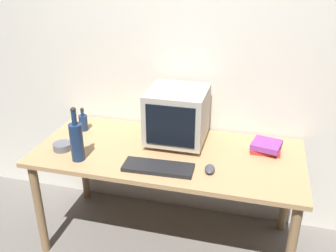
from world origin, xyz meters
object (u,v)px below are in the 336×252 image
(keyboard, at_px, (158,167))
(bottle_tall, at_px, (77,140))
(cd_spindle, at_px, (62,146))
(crt_monitor, at_px, (177,115))
(computer_mouse, at_px, (210,169))
(book_stack, at_px, (266,147))
(bottle_short, at_px, (83,122))

(keyboard, distance_m, bottle_tall, 0.52)
(bottle_tall, xyz_separation_m, cd_spindle, (-0.16, 0.09, -0.11))
(crt_monitor, xyz_separation_m, computer_mouse, (0.28, -0.33, -0.17))
(crt_monitor, bearing_deg, bottle_tall, -143.84)
(cd_spindle, bearing_deg, book_stack, 13.31)
(keyboard, height_order, bottle_tall, bottle_tall)
(keyboard, distance_m, computer_mouse, 0.31)
(bottle_tall, xyz_separation_m, book_stack, (1.12, 0.39, -0.10))
(bottle_short, relative_size, book_stack, 0.85)
(bottle_short, bearing_deg, book_stack, -0.09)
(bottle_tall, bearing_deg, keyboard, 1.54)
(computer_mouse, xyz_separation_m, book_stack, (0.31, 0.33, 0.02))
(computer_mouse, distance_m, bottle_tall, 0.82)
(keyboard, distance_m, cd_spindle, 0.67)
(crt_monitor, xyz_separation_m, keyboard, (-0.03, -0.38, -0.18))
(bottle_tall, bearing_deg, book_stack, 19.36)
(keyboard, xyz_separation_m, bottle_short, (-0.67, 0.38, 0.05))
(crt_monitor, relative_size, cd_spindle, 3.25)
(book_stack, bearing_deg, computer_mouse, -133.24)
(computer_mouse, bearing_deg, book_stack, 41.21)
(crt_monitor, xyz_separation_m, book_stack, (0.59, 0.00, -0.16))
(bottle_tall, distance_m, cd_spindle, 0.22)
(computer_mouse, relative_size, bottle_short, 0.58)
(keyboard, relative_size, computer_mouse, 4.20)
(book_stack, distance_m, cd_spindle, 1.32)
(bottle_short, xyz_separation_m, book_stack, (1.28, -0.00, -0.03))
(bottle_short, bearing_deg, computer_mouse, -18.94)
(book_stack, xyz_separation_m, cd_spindle, (-1.28, -0.30, -0.01))
(crt_monitor, height_order, book_stack, crt_monitor)
(book_stack, bearing_deg, bottle_short, 179.91)
(keyboard, distance_m, bottle_short, 0.77)
(crt_monitor, relative_size, book_stack, 1.90)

